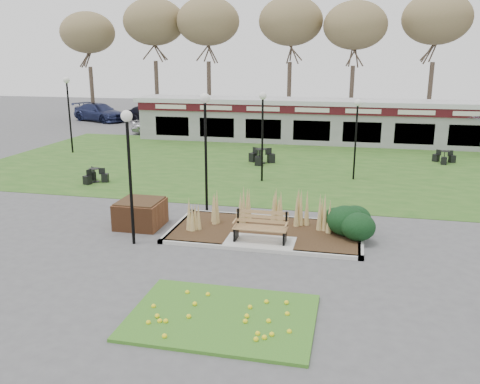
% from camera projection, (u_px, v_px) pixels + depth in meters
% --- Properties ---
extents(ground, '(100.00, 100.00, 0.00)m').
position_uv_depth(ground, '(259.00, 246.00, 15.92)').
color(ground, '#515154').
rests_on(ground, ground).
extents(lawn, '(34.00, 16.00, 0.02)m').
position_uv_depth(lawn, '(300.00, 166.00, 27.21)').
color(lawn, '#29581C').
rests_on(lawn, ground).
extents(flower_bed, '(4.20, 3.00, 0.16)m').
position_uv_depth(flower_bed, '(222.00, 316.00, 11.57)').
color(flower_bed, '#327321').
rests_on(flower_bed, ground).
extents(planting_bed, '(6.75, 3.40, 1.27)m').
position_uv_depth(planting_bed, '(305.00, 225.00, 16.83)').
color(planting_bed, '#342014').
rests_on(planting_bed, ground).
extents(park_bench, '(1.70, 0.66, 0.93)m').
position_uv_depth(park_bench, '(261.00, 226.00, 16.00)').
color(park_bench, '#9C6B46').
rests_on(park_bench, ground).
extents(brick_planter, '(1.50, 1.50, 0.95)m').
position_uv_depth(brick_planter, '(140.00, 213.00, 17.67)').
color(brick_planter, brown).
rests_on(brick_planter, ground).
extents(food_pavilion, '(24.60, 3.40, 2.90)m').
position_uv_depth(food_pavilion, '(314.00, 121.00, 34.32)').
color(food_pavilion, gray).
rests_on(food_pavilion, ground).
extents(tree_backdrop, '(47.24, 5.24, 10.36)m').
position_uv_depth(tree_backdrop, '(325.00, 21.00, 40.07)').
color(tree_backdrop, '#47382B').
rests_on(tree_backdrop, ground).
extents(lamp_post_near_left, '(0.35, 0.35, 4.23)m').
position_uv_depth(lamp_post_near_left, '(128.00, 148.00, 15.35)').
color(lamp_post_near_left, black).
rests_on(lamp_post_near_left, ground).
extents(lamp_post_mid_left, '(0.37, 0.37, 4.48)m').
position_uv_depth(lamp_post_mid_left, '(205.00, 126.00, 18.63)').
color(lamp_post_mid_left, black).
rests_on(lamp_post_mid_left, ground).
extents(lamp_post_mid_right, '(0.35, 0.35, 4.17)m').
position_uv_depth(lamp_post_mid_right, '(263.00, 117.00, 23.27)').
color(lamp_post_mid_right, black).
rests_on(lamp_post_mid_right, ground).
extents(lamp_post_far_right, '(0.32, 0.32, 3.82)m').
position_uv_depth(lamp_post_far_right, '(357.00, 122.00, 23.66)').
color(lamp_post_far_right, black).
rests_on(lamp_post_far_right, ground).
extents(lamp_post_far_left, '(0.38, 0.38, 4.53)m').
position_uv_depth(lamp_post_far_left, '(68.00, 98.00, 30.13)').
color(lamp_post_far_left, black).
rests_on(lamp_post_far_left, ground).
extents(bistro_set_a, '(1.18, 1.20, 0.66)m').
position_uv_depth(bistro_set_a, '(95.00, 177.00, 23.78)').
color(bistro_set_a, black).
rests_on(bistro_set_a, ground).
extents(bistro_set_c, '(1.52, 1.34, 0.81)m').
position_uv_depth(bistro_set_c, '(261.00, 158.00, 27.87)').
color(bistro_set_c, black).
rests_on(bistro_set_c, ground).
extents(bistro_set_d, '(1.23, 1.17, 0.66)m').
position_uv_depth(bistro_set_d, '(444.00, 159.00, 27.98)').
color(bistro_set_d, black).
rests_on(bistro_set_d, ground).
extents(car_silver, '(4.20, 1.89, 1.40)m').
position_uv_depth(car_silver, '(160.00, 125.00, 37.93)').
color(car_silver, '#B7B7BC').
rests_on(car_silver, ground).
extents(car_black, '(4.73, 3.22, 1.48)m').
position_uv_depth(car_black, '(151.00, 114.00, 44.23)').
color(car_black, black).
rests_on(car_black, ground).
extents(car_blue, '(5.88, 4.21, 1.58)m').
position_uv_depth(car_blue, '(100.00, 112.00, 45.27)').
color(car_blue, navy).
rests_on(car_blue, ground).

